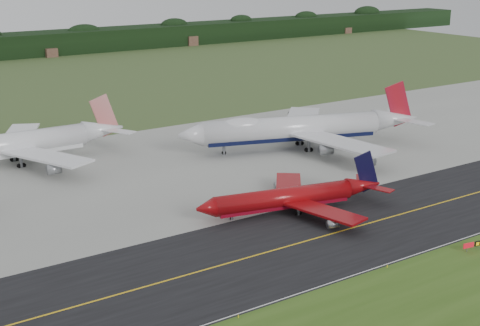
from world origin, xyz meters
name	(u,v)px	position (x,y,z in m)	size (l,w,h in m)	color
ground	(325,225)	(0.00, 0.00, 0.00)	(600.00, 600.00, 0.00)	#375126
grass_verge	(469,296)	(0.00, -35.00, 0.01)	(400.00, 30.00, 0.01)	#325218
taxiway	(339,232)	(0.00, -4.00, 0.01)	(400.00, 32.00, 0.02)	black
apron	(198,163)	(0.00, 51.00, 0.01)	(400.00, 78.00, 0.01)	gray
taxiway_centreline	(339,232)	(0.00, -4.00, 0.03)	(400.00, 0.40, 0.00)	yellow
taxiway_edge_line	(397,261)	(0.00, -19.50, 0.03)	(400.00, 0.25, 0.00)	silver
jet_ba_747	(300,128)	(30.13, 47.02, 6.01)	(68.72, 55.55, 17.67)	silver
jet_red_737	(294,197)	(-0.62, 9.70, 3.16)	(42.09, 33.79, 11.43)	maroon
jet_star_tail	(15,145)	(-40.05, 75.28, 5.27)	(59.63, 50.15, 15.79)	white
taxiway_sign	(474,244)	(15.00, -24.01, 1.19)	(5.01, 1.03, 1.68)	slate
edge_marker_left	(238,316)	(-34.11, -20.50, 0.25)	(0.16, 0.16, 0.50)	yellow
edge_marker_center	(387,266)	(-3.44, -20.50, 0.25)	(0.16, 0.16, 0.50)	yellow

